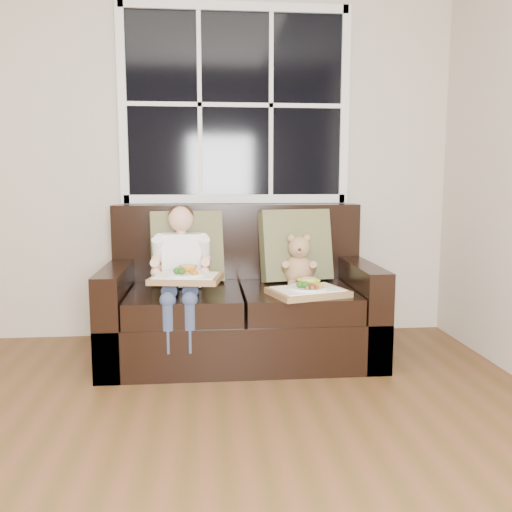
{
  "coord_description": "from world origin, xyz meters",
  "views": [
    {
      "loc": [
        0.48,
        -1.43,
        1.13
      ],
      "look_at": [
        0.78,
        1.85,
        0.67
      ],
      "focal_mm": 38.0,
      "sensor_mm": 36.0,
      "label": 1
    }
  ],
  "objects": [
    {
      "name": "loveseat",
      "position": [
        0.7,
        2.02,
        0.31
      ],
      "size": [
        1.7,
        0.92,
        0.96
      ],
      "color": "black",
      "rests_on": "ground"
    },
    {
      "name": "tray_right",
      "position": [
        1.08,
        1.68,
        0.48
      ],
      "size": [
        0.5,
        0.44,
        0.1
      ],
      "rotation": [
        0.0,
        0.0,
        0.3
      ],
      "color": "olive",
      "rests_on": "loveseat"
    },
    {
      "name": "tray_left",
      "position": [
        0.36,
        1.69,
        0.57
      ],
      "size": [
        0.44,
        0.37,
        0.09
      ],
      "rotation": [
        0.0,
        0.0,
        -0.18
      ],
      "color": "olive",
      "rests_on": "child"
    },
    {
      "name": "teddy_bear",
      "position": [
        1.09,
        2.04,
        0.59
      ],
      "size": [
        0.21,
        0.26,
        0.34
      ],
      "rotation": [
        0.0,
        0.0,
        -0.12
      ],
      "color": "tan",
      "rests_on": "loveseat"
    },
    {
      "name": "window_back",
      "position": [
        0.7,
        2.48,
        1.65
      ],
      "size": [
        1.62,
        0.04,
        1.37
      ],
      "color": "black",
      "rests_on": "room_walls"
    },
    {
      "name": "child",
      "position": [
        0.32,
        1.9,
        0.63
      ],
      "size": [
        0.35,
        0.58,
        0.8
      ],
      "color": "white",
      "rests_on": "loveseat"
    },
    {
      "name": "pillow_right",
      "position": [
        1.08,
        2.17,
        0.69
      ],
      "size": [
        0.51,
        0.3,
        0.49
      ],
      "rotation": [
        -0.21,
        0.0,
        0.19
      ],
      "color": "#656840",
      "rests_on": "loveseat"
    },
    {
      "name": "pillow_left",
      "position": [
        0.35,
        2.17,
        0.69
      ],
      "size": [
        0.5,
        0.28,
        0.49
      ],
      "rotation": [
        -0.21,
        0.0,
        0.15
      ],
      "color": "#656840",
      "rests_on": "loveseat"
    }
  ]
}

